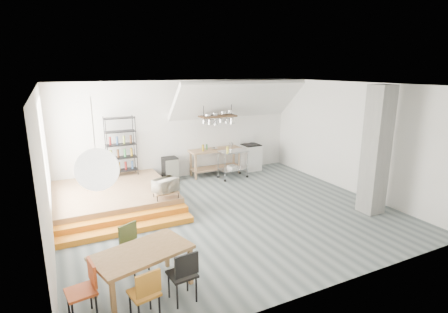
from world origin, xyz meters
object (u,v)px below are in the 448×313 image
dining_table (142,255)px  rolling_cart (233,160)px  stove (251,157)px  mini_fridge (170,169)px

dining_table → rolling_cart: size_ratio=1.74×
stove → dining_table: size_ratio=0.69×
stove → rolling_cart: 1.20m
mini_fridge → dining_table: bearing=-112.2°
stove → dining_table: bearing=-134.1°
stove → rolling_cart: bearing=-150.2°
dining_table → mini_fridge: bearing=52.0°
dining_table → rolling_cart: (4.17, 4.77, -0.04)m
stove → mini_fridge: size_ratio=1.51×
rolling_cart → mini_fridge: rolling_cart is taller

